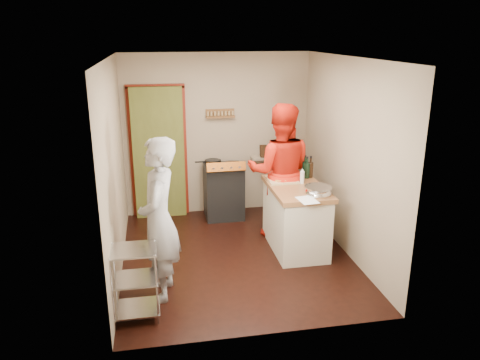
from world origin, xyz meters
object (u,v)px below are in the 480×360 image
Objects in this scene: island at (296,216)px; person_red at (280,172)px; stove at (224,191)px; wire_shelving at (135,280)px; person_stripe at (159,220)px.

island is 0.67× the size of person_red.
stove is at bearing -35.94° from person_red.
stove is 1.55m from island.
wire_shelving is 0.43× the size of person_stripe.
person_red is at bearing -50.95° from stove.
person_red is (2.02, 1.77, 0.54)m from wire_shelving.
stove is 1.22m from person_red.
wire_shelving is (-1.33, -2.62, -0.01)m from stove.
person_red reaches higher than island.
person_red is at bearing 137.02° from person_stripe.
person_red is (1.74, 1.37, 0.06)m from person_stripe.
person_stripe is (-1.05, -2.22, 0.47)m from stove.
island is (0.81, -1.32, 0.03)m from stove.
person_stripe is 0.94× the size of person_red.
stove is 2.50m from person_stripe.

